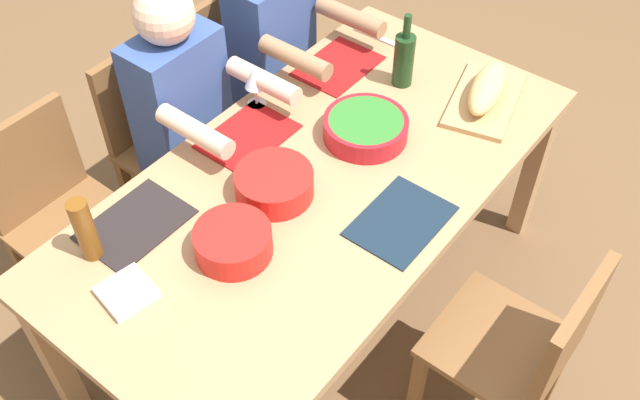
# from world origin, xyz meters

# --- Properties ---
(ground_plane) EXTENTS (8.00, 8.00, 0.00)m
(ground_plane) POSITION_xyz_m (0.00, 0.00, 0.00)
(ground_plane) COLOR brown
(dining_table) EXTENTS (1.87, 0.95, 0.74)m
(dining_table) POSITION_xyz_m (0.00, 0.00, 0.66)
(dining_table) COLOR #A87F56
(dining_table) RESTS_ON ground_plane
(chair_near_right) EXTENTS (0.40, 0.40, 0.85)m
(chair_near_right) POSITION_xyz_m (0.52, -0.80, 0.48)
(chair_near_right) COLOR brown
(chair_near_right) RESTS_ON ground_plane
(chair_near_left) EXTENTS (0.40, 0.40, 0.85)m
(chair_near_left) POSITION_xyz_m (-0.52, -0.80, 0.48)
(chair_near_left) COLOR brown
(chair_near_left) RESTS_ON ground_plane
(diner_near_left) EXTENTS (0.41, 0.53, 1.20)m
(diner_near_left) POSITION_xyz_m (-0.52, -0.61, 0.70)
(diner_near_left) COLOR #2D2D38
(diner_near_left) RESTS_ON ground_plane
(chair_near_center) EXTENTS (0.40, 0.40, 0.85)m
(chair_near_center) POSITION_xyz_m (0.00, -0.80, 0.48)
(chair_near_center) COLOR brown
(chair_near_center) RESTS_ON ground_plane
(diner_near_center) EXTENTS (0.41, 0.53, 1.20)m
(diner_near_center) POSITION_xyz_m (0.00, -0.61, 0.70)
(diner_near_center) COLOR #2D2D38
(diner_near_center) RESTS_ON ground_plane
(chair_far_center) EXTENTS (0.40, 0.40, 0.85)m
(chair_far_center) POSITION_xyz_m (0.00, 0.80, 0.48)
(chair_far_center) COLOR brown
(chair_far_center) RESTS_ON ground_plane
(serving_bowl_greens) EXTENTS (0.29, 0.29, 0.08)m
(serving_bowl_greens) POSITION_xyz_m (-0.25, -0.00, 0.78)
(serving_bowl_greens) COLOR #B21923
(serving_bowl_greens) RESTS_ON dining_table
(serving_bowl_pasta) EXTENTS (0.25, 0.25, 0.09)m
(serving_bowl_pasta) POSITION_xyz_m (0.15, -0.07, 0.79)
(serving_bowl_pasta) COLOR red
(serving_bowl_pasta) RESTS_ON dining_table
(serving_bowl_salad) EXTENTS (0.23, 0.23, 0.09)m
(serving_bowl_salad) POSITION_xyz_m (0.41, -0.01, 0.79)
(serving_bowl_salad) COLOR red
(serving_bowl_salad) RESTS_ON dining_table
(cutting_board) EXTENTS (0.44, 0.32, 0.02)m
(cutting_board) POSITION_xyz_m (-0.67, 0.23, 0.75)
(cutting_board) COLOR tan
(cutting_board) RESTS_ON dining_table
(bread_loaf) EXTENTS (0.34, 0.19, 0.09)m
(bread_loaf) POSITION_xyz_m (-0.67, 0.23, 0.81)
(bread_loaf) COLOR tan
(bread_loaf) RESTS_ON cutting_board
(wine_bottle) EXTENTS (0.08, 0.08, 0.29)m
(wine_bottle) POSITION_xyz_m (-0.58, -0.07, 0.85)
(wine_bottle) COLOR #193819
(wine_bottle) RESTS_ON dining_table
(beer_bottle) EXTENTS (0.06, 0.06, 0.22)m
(beer_bottle) POSITION_xyz_m (0.67, -0.33, 0.85)
(beer_bottle) COLOR brown
(beer_bottle) RESTS_ON dining_table
(wine_glass) EXTENTS (0.08, 0.08, 0.17)m
(wine_glass) POSITION_xyz_m (-0.15, -0.41, 0.86)
(wine_glass) COLOR silver
(wine_glass) RESTS_ON dining_table
(placemat_near_right) EXTENTS (0.32, 0.23, 0.01)m
(placemat_near_right) POSITION_xyz_m (0.52, -0.32, 0.74)
(placemat_near_right) COLOR black
(placemat_near_right) RESTS_ON dining_table
(placemat_near_left) EXTENTS (0.32, 0.23, 0.01)m
(placemat_near_left) POSITION_xyz_m (-0.52, -0.32, 0.74)
(placemat_near_left) COLOR maroon
(placemat_near_left) RESTS_ON dining_table
(placemat_near_center) EXTENTS (0.32, 0.23, 0.01)m
(placemat_near_center) POSITION_xyz_m (0.00, -0.32, 0.74)
(placemat_near_center) COLOR maroon
(placemat_near_center) RESTS_ON dining_table
(placemat_far_center) EXTENTS (0.32, 0.23, 0.01)m
(placemat_far_center) POSITION_xyz_m (0.00, 0.32, 0.74)
(placemat_far_center) COLOR #142333
(placemat_far_center) RESTS_ON dining_table
(carving_knife) EXTENTS (0.03, 0.23, 0.01)m
(carving_knife) POSITION_xyz_m (-0.76, -0.30, 0.74)
(carving_knife) COLOR silver
(carving_knife) RESTS_ON dining_table
(napkin_stack) EXTENTS (0.16, 0.16, 0.02)m
(napkin_stack) POSITION_xyz_m (0.71, -0.14, 0.75)
(napkin_stack) COLOR white
(napkin_stack) RESTS_ON dining_table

